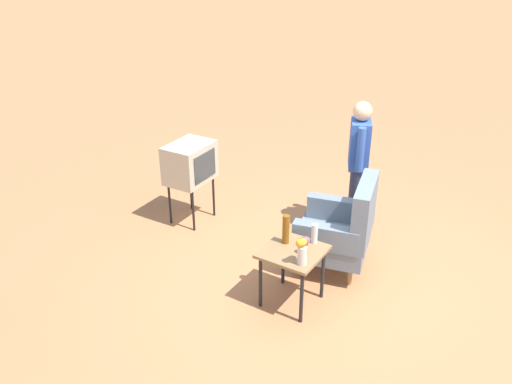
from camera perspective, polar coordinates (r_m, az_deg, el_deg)
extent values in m
plane|color=#C17A4C|center=(5.78, 8.64, -8.94)|extent=(60.00, 60.00, 0.00)
cylinder|color=#937047|center=(6.13, 6.06, -5.33)|extent=(0.05, 0.05, 0.22)
cylinder|color=#937047|center=(5.69, 4.81, -8.01)|extent=(0.05, 0.05, 0.22)
cylinder|color=#937047|center=(6.06, 10.99, -6.12)|extent=(0.05, 0.05, 0.22)
cylinder|color=#937047|center=(5.61, 10.13, -8.90)|extent=(0.05, 0.05, 0.22)
cube|color=slate|center=(5.75, 8.13, -5.29)|extent=(0.92, 0.92, 0.20)
cube|color=slate|center=(5.51, 11.67, -2.08)|extent=(0.78, 0.33, 0.64)
cube|color=slate|center=(5.91, 8.89, -1.84)|extent=(0.29, 0.70, 0.26)
cube|color=slate|center=(5.36, 7.60, -4.91)|extent=(0.29, 0.70, 0.26)
cylinder|color=black|center=(5.46, 2.99, -7.36)|extent=(0.04, 0.04, 0.57)
cylinder|color=black|center=(5.14, 0.49, -9.71)|extent=(0.04, 0.04, 0.57)
cylinder|color=black|center=(5.30, 7.25, -8.75)|extent=(0.04, 0.04, 0.57)
cylinder|color=black|center=(4.97, 4.97, -11.30)|extent=(0.04, 0.04, 0.57)
cube|color=#937047|center=(5.04, 4.03, -6.46)|extent=(0.56, 0.56, 0.03)
cylinder|color=black|center=(6.44, -6.83, -2.01)|extent=(0.03, 0.03, 0.55)
cylinder|color=black|center=(6.75, -4.62, -0.48)|extent=(0.03, 0.03, 0.55)
cylinder|color=black|center=(6.64, -9.33, -1.26)|extent=(0.03, 0.03, 0.55)
cylinder|color=black|center=(6.94, -7.08, 0.19)|extent=(0.03, 0.03, 0.55)
cube|color=#BCB299|center=(6.47, -7.20, 3.19)|extent=(0.62, 0.46, 0.48)
cube|color=#383D3F|center=(6.35, -5.57, 2.80)|extent=(0.42, 0.03, 0.34)
cylinder|color=#2D3347|center=(6.52, 10.61, -0.37)|extent=(0.14, 0.14, 0.86)
cylinder|color=#2D3347|center=(6.34, 10.65, -1.18)|extent=(0.14, 0.14, 0.86)
cube|color=#3356A8|center=(6.14, 11.17, 5.13)|extent=(0.42, 0.35, 0.56)
cylinder|color=#3356A8|center=(6.36, 11.12, 6.14)|extent=(0.09, 0.09, 0.50)
cylinder|color=#3356A8|center=(5.91, 11.28, 4.55)|extent=(0.09, 0.09, 0.50)
sphere|color=#DBAD84|center=(6.02, 11.50, 8.59)|extent=(0.22, 0.22, 0.22)
cylinder|color=silver|center=(5.12, 6.36, -4.49)|extent=(0.06, 0.06, 0.20)
cylinder|color=brown|center=(5.07, 3.26, -4.05)|extent=(0.07, 0.07, 0.30)
cylinder|color=red|center=(4.96, 5.26, -6.08)|extent=(0.07, 0.07, 0.12)
cylinder|color=silver|center=(4.80, 5.04, -6.85)|extent=(0.09, 0.09, 0.18)
sphere|color=yellow|center=(4.73, 5.11, -5.43)|extent=(0.07, 0.07, 0.07)
sphere|color=#E04C66|center=(4.76, 5.44, -5.25)|extent=(0.07, 0.07, 0.07)
sphere|color=orange|center=(4.71, 4.75, -5.57)|extent=(0.07, 0.07, 0.07)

